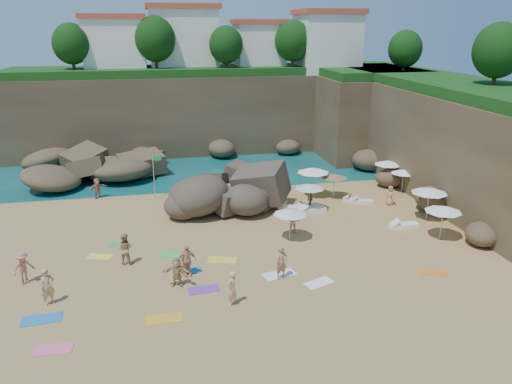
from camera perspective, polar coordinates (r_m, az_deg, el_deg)
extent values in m
plane|color=tan|center=(32.01, -2.44, -5.31)|extent=(120.00, 120.00, 0.00)
plane|color=#0C4751|center=(60.50, -7.04, 6.08)|extent=(120.00, 120.00, 0.00)
cube|color=brown|center=(55.05, -4.66, 9.16)|extent=(44.00, 8.00, 8.00)
cube|color=brown|center=(44.69, 20.61, 5.83)|extent=(8.00, 30.00, 8.00)
cube|color=brown|center=(54.19, 12.16, 8.66)|extent=(10.00, 12.00, 8.00)
cube|color=white|center=(55.07, -15.76, 15.62)|extent=(6.00, 5.00, 5.50)
cube|color=#B2472D|center=(55.04, -16.05, 18.73)|extent=(6.48, 5.40, 0.50)
cube|color=white|center=(56.06, -8.30, 16.65)|extent=(7.00, 6.00, 6.50)
cube|color=#B2472D|center=(56.06, -8.47, 20.23)|extent=(7.56, 6.48, 0.50)
cube|color=white|center=(56.17, 0.30, 16.07)|extent=(5.00, 5.00, 5.00)
cube|color=#B2472D|center=(56.12, 0.31, 18.88)|extent=(5.40, 5.40, 0.50)
cube|color=white|center=(56.11, 8.06, 16.41)|extent=(6.00, 6.00, 6.00)
cube|color=#B2472D|center=(56.09, 8.22, 19.73)|extent=(6.48, 6.48, 0.50)
sphere|color=#11380F|center=(53.47, -20.37, 15.60)|extent=(3.60, 3.60, 3.60)
sphere|color=#11380F|center=(52.94, -11.48, 16.76)|extent=(4.05, 4.05, 4.05)
sphere|color=#11380F|center=(52.50, -3.45, 16.46)|extent=(3.42, 3.42, 3.42)
sphere|color=#11380F|center=(53.94, 4.25, 16.84)|extent=(3.78, 3.78, 3.78)
sphere|color=#11380F|center=(50.76, 16.68, 15.40)|extent=(3.15, 3.15, 3.15)
sphere|color=#11380F|center=(41.09, 25.97, 14.35)|extent=(3.60, 3.60, 3.60)
cylinder|color=white|center=(61.25, -24.32, 7.59)|extent=(0.10, 0.10, 6.00)
cylinder|color=white|center=(60.94, -22.94, 7.72)|extent=(0.10, 0.10, 6.00)
cylinder|color=white|center=(60.66, -21.54, 7.85)|extent=(0.10, 0.10, 6.00)
cylinder|color=silver|center=(39.51, -11.58, 1.73)|extent=(0.07, 0.07, 3.52)
cube|color=#279C5E|center=(39.12, -11.22, 3.83)|extent=(0.62, 0.07, 0.40)
cylinder|color=silver|center=(40.17, -0.36, 1.49)|extent=(0.07, 0.07, 2.30)
cone|color=silver|center=(39.87, -0.36, 3.00)|extent=(2.58, 2.58, 0.39)
cylinder|color=silver|center=(39.49, 6.49, 1.02)|extent=(0.07, 0.07, 2.24)
cone|color=white|center=(39.18, 6.55, 2.50)|extent=(2.51, 2.51, 0.38)
cylinder|color=silver|center=(36.49, 6.08, -0.71)|extent=(0.06, 0.06, 1.93)
cone|color=silver|center=(36.19, 6.13, 0.66)|extent=(2.16, 2.16, 0.33)
cylinder|color=silver|center=(42.14, 16.41, 1.16)|extent=(0.05, 0.05, 1.77)
cone|color=white|center=(41.90, 16.52, 2.26)|extent=(1.99, 1.99, 0.30)
cylinder|color=silver|center=(43.51, 14.77, 2.04)|extent=(0.06, 0.06, 2.04)
cone|color=white|center=(43.26, 14.88, 3.27)|extent=(2.29, 2.29, 0.35)
cylinder|color=silver|center=(36.76, -1.90, -0.46)|extent=(0.06, 0.06, 1.93)
cone|color=silver|center=(36.47, -1.92, 0.90)|extent=(2.16, 2.16, 0.33)
cylinder|color=silver|center=(39.54, 8.89, 0.63)|extent=(0.05, 0.05, 1.84)
cone|color=red|center=(39.28, 8.96, 1.84)|extent=(2.06, 2.06, 0.31)
cylinder|color=silver|center=(36.61, 19.05, -1.37)|extent=(0.06, 0.06, 2.20)
cone|color=white|center=(36.29, 19.22, 0.18)|extent=(2.47, 2.47, 0.38)
cylinder|color=silver|center=(31.56, 3.88, -3.82)|extent=(0.06, 0.06, 1.90)
cone|color=silver|center=(31.23, 3.92, -2.29)|extent=(2.13, 2.13, 0.32)
cylinder|color=silver|center=(33.70, 20.44, -3.38)|extent=(0.06, 0.06, 2.05)
cone|color=white|center=(33.36, 20.62, -1.82)|extent=(2.30, 2.30, 0.35)
cube|color=silver|center=(36.97, 5.96, -1.78)|extent=(2.09, 1.15, 0.31)
cube|color=white|center=(38.98, 12.03, -1.05)|extent=(1.75, 1.06, 0.26)
cube|color=white|center=(36.47, 6.44, -2.08)|extent=(2.12, 0.97, 0.32)
cube|color=white|center=(36.76, 4.09, -1.85)|extent=(2.02, 1.37, 0.30)
cube|color=white|center=(39.13, 11.03, -0.92)|extent=(1.59, 1.20, 0.24)
cube|color=white|center=(34.99, 16.58, -3.70)|extent=(1.93, 0.69, 0.30)
cube|color=#2271B9|center=(25.79, -23.29, -13.20)|extent=(1.89, 1.08, 0.03)
cube|color=#F45F8E|center=(23.53, -22.14, -16.33)|extent=(1.58, 0.85, 0.03)
cube|color=gold|center=(24.20, -10.48, -14.08)|extent=(1.72, 0.91, 0.03)
cube|color=green|center=(32.15, -15.27, -5.85)|extent=(1.64, 1.16, 0.03)
cube|color=#E7EC3E|center=(30.93, -17.43, -7.07)|extent=(1.60, 1.15, 0.03)
cube|color=white|center=(26.97, 7.22, -10.25)|extent=(1.75, 1.33, 0.03)
cube|color=purple|center=(26.28, -5.98, -11.02)|extent=(1.66, 0.92, 0.03)
cube|color=blue|center=(28.31, -7.81, -8.80)|extent=(1.62, 1.11, 0.03)
cube|color=orange|center=(29.47, 19.56, -8.62)|extent=(1.68, 1.31, 0.03)
cube|color=green|center=(30.19, -9.56, -7.07)|extent=(1.83, 1.21, 0.03)
cube|color=yellow|center=(29.20, -3.87, -7.77)|extent=(1.85, 1.27, 0.03)
cube|color=white|center=(27.62, 2.71, -9.37)|extent=(1.97, 1.32, 0.03)
imported|color=tan|center=(26.48, -22.73, -9.96)|extent=(0.82, 0.75, 1.89)
imported|color=tan|center=(29.31, -14.78, -6.30)|extent=(1.05, 0.91, 1.86)
imported|color=#E29E80|center=(40.62, -1.80, 1.28)|extent=(1.08, 1.18, 1.77)
imported|color=#99694C|center=(37.04, 6.22, -0.76)|extent=(0.43, 0.91, 1.51)
imported|color=tan|center=(38.84, 15.08, -0.40)|extent=(0.83, 0.66, 1.49)
imported|color=#B5725A|center=(40.97, -17.67, 0.43)|extent=(1.49, 1.17, 1.61)
imported|color=#F0BA88|center=(24.51, -2.79, -10.90)|extent=(0.76, 0.77, 1.79)
imported|color=#BE735F|center=(29.29, -24.87, -9.02)|extent=(1.97, 2.08, 0.47)
imported|color=#E8A384|center=(27.64, -7.86, -9.05)|extent=(1.16, 1.84, 0.43)
imported|color=#9B7C4D|center=(27.89, -8.05, -8.85)|extent=(1.11, 1.57, 0.38)
imported|color=tan|center=(26.71, -8.98, -10.16)|extent=(1.82, 1.90, 0.42)
imported|color=#A27A51|center=(27.13, 2.91, -9.43)|extent=(1.17, 1.94, 0.44)
imported|color=#F3B38A|center=(32.71, 4.32, -4.26)|extent=(1.00, 1.61, 0.57)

